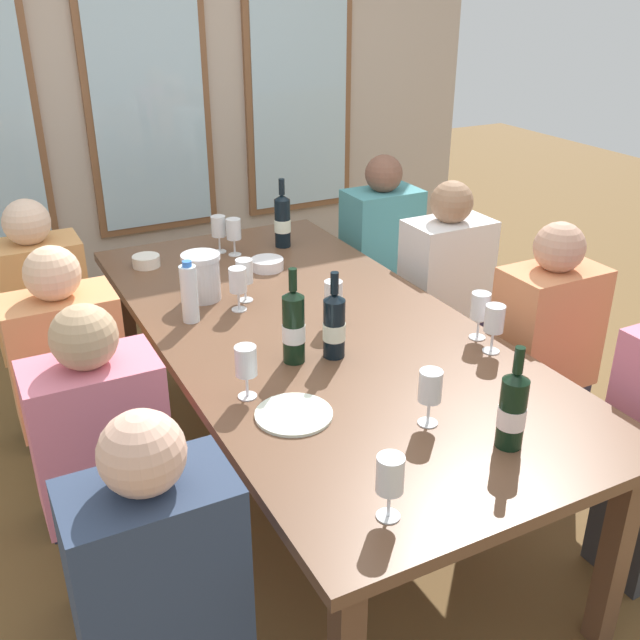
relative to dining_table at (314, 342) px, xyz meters
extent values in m
plane|color=brown|center=(0.00, 0.00, -0.68)|extent=(12.00, 12.00, 0.00)
cube|color=#BEAC9A|center=(0.00, 2.12, 0.77)|extent=(4.32, 0.06, 2.90)
cube|color=brown|center=(0.00, 2.07, 0.77)|extent=(0.72, 0.03, 1.88)
cube|color=silver|center=(0.00, 2.05, 0.77)|extent=(0.64, 0.01, 1.80)
cube|color=brown|center=(0.95, 2.07, 0.77)|extent=(0.72, 0.03, 1.88)
cube|color=silver|center=(0.95, 2.05, 0.77)|extent=(0.64, 0.01, 1.80)
cube|color=brown|center=(0.00, 0.00, 0.04)|extent=(1.12, 2.37, 0.04)
cube|color=brown|center=(0.46, -1.09, -0.33)|extent=(0.07, 0.07, 0.70)
cube|color=brown|center=(-0.46, 1.09, -0.33)|extent=(0.07, 0.07, 0.70)
cube|color=brown|center=(0.46, 1.09, -0.33)|extent=(0.07, 0.07, 0.70)
cylinder|color=white|center=(-0.32, -0.51, 0.07)|extent=(0.23, 0.23, 0.01)
cylinder|color=silver|center=(-0.28, 0.43, 0.15)|extent=(0.14, 0.14, 0.17)
cylinder|color=silver|center=(-0.28, 0.43, 0.24)|extent=(0.16, 0.16, 0.02)
cylinder|color=black|center=(0.14, -0.92, 0.17)|extent=(0.08, 0.07, 0.21)
cone|color=black|center=(0.14, -0.92, 0.28)|extent=(0.08, 0.07, 0.02)
cylinder|color=black|center=(0.14, -0.92, 0.33)|extent=(0.03, 0.03, 0.08)
cylinder|color=white|center=(0.14, -0.92, 0.16)|extent=(0.08, 0.08, 0.06)
cylinder|color=black|center=(-0.04, -0.23, 0.17)|extent=(0.08, 0.07, 0.21)
cone|color=black|center=(-0.04, -0.23, 0.28)|extent=(0.08, 0.07, 0.02)
cylinder|color=black|center=(-0.04, -0.23, 0.33)|extent=(0.03, 0.03, 0.08)
cylinder|color=silver|center=(-0.04, -0.23, 0.16)|extent=(0.08, 0.08, 0.06)
cylinder|color=black|center=(0.27, 0.86, 0.18)|extent=(0.07, 0.07, 0.23)
cone|color=black|center=(0.27, 0.86, 0.30)|extent=(0.07, 0.07, 0.02)
cylinder|color=black|center=(0.27, 0.86, 0.35)|extent=(0.03, 0.03, 0.08)
cylinder|color=white|center=(0.27, 0.86, 0.17)|extent=(0.08, 0.08, 0.06)
cylinder|color=black|center=(-0.18, -0.20, 0.18)|extent=(0.08, 0.08, 0.24)
cone|color=black|center=(-0.18, -0.20, 0.31)|extent=(0.08, 0.08, 0.02)
cylinder|color=black|center=(-0.18, -0.20, 0.36)|extent=(0.03, 0.03, 0.08)
cylinder|color=white|center=(-0.18, -0.20, 0.17)|extent=(0.08, 0.08, 0.06)
cylinder|color=white|center=(0.08, 0.61, 0.09)|extent=(0.15, 0.15, 0.05)
cylinder|color=white|center=(-0.38, 0.89, 0.09)|extent=(0.12, 0.12, 0.05)
cylinder|color=white|center=(-0.39, 0.26, 0.17)|extent=(0.06, 0.06, 0.22)
cylinder|color=blue|center=(-0.39, 0.26, 0.29)|extent=(0.04, 0.04, 0.02)
cylinder|color=white|center=(-0.13, 0.34, 0.06)|extent=(0.06, 0.06, 0.00)
cylinder|color=white|center=(-0.13, 0.34, 0.10)|extent=(0.01, 0.01, 0.07)
cylinder|color=white|center=(-0.13, 0.34, 0.19)|extent=(0.07, 0.07, 0.09)
cylinder|color=maroon|center=(-0.13, 0.34, 0.16)|extent=(0.06, 0.06, 0.04)
cylinder|color=white|center=(0.46, -0.46, 0.06)|extent=(0.06, 0.06, 0.00)
cylinder|color=white|center=(0.46, -0.46, 0.10)|extent=(0.01, 0.01, 0.07)
cylinder|color=white|center=(0.46, -0.46, 0.19)|extent=(0.07, 0.07, 0.09)
cylinder|color=white|center=(-0.41, -0.35, 0.06)|extent=(0.06, 0.06, 0.00)
cylinder|color=white|center=(-0.41, -0.35, 0.10)|extent=(0.01, 0.01, 0.07)
cylinder|color=white|center=(-0.41, -0.35, 0.19)|extent=(0.07, 0.07, 0.09)
cylinder|color=maroon|center=(-0.41, -0.35, 0.16)|extent=(0.06, 0.06, 0.02)
cylinder|color=white|center=(-0.03, 0.92, 0.06)|extent=(0.06, 0.06, 0.00)
cylinder|color=white|center=(-0.03, 0.92, 0.10)|extent=(0.01, 0.01, 0.07)
cylinder|color=white|center=(-0.03, 0.92, 0.19)|extent=(0.07, 0.07, 0.09)
cylinder|color=beige|center=(-0.03, 0.92, 0.16)|extent=(0.06, 0.06, 0.03)
cylinder|color=white|center=(0.01, -0.73, 0.06)|extent=(0.06, 0.06, 0.00)
cylinder|color=white|center=(0.01, -0.73, 0.10)|extent=(0.01, 0.01, 0.07)
cylinder|color=white|center=(0.01, -0.73, 0.19)|extent=(0.07, 0.07, 0.09)
cylinder|color=white|center=(-0.31, -1.02, 0.06)|extent=(0.06, 0.06, 0.00)
cylinder|color=white|center=(-0.31, -1.02, 0.10)|extent=(0.01, 0.01, 0.07)
cylinder|color=white|center=(-0.31, -1.02, 0.19)|extent=(0.07, 0.07, 0.09)
cylinder|color=white|center=(0.07, -0.02, 0.06)|extent=(0.06, 0.06, 0.00)
cylinder|color=white|center=(0.07, -0.02, 0.10)|extent=(0.01, 0.01, 0.07)
cylinder|color=white|center=(0.07, -0.02, 0.19)|extent=(0.07, 0.07, 0.09)
cylinder|color=beige|center=(0.07, -0.02, 0.15)|extent=(0.06, 0.06, 0.02)
cylinder|color=white|center=(0.02, 0.85, 0.06)|extent=(0.06, 0.06, 0.00)
cylinder|color=white|center=(0.02, 0.85, 0.10)|extent=(0.01, 0.01, 0.07)
cylinder|color=white|center=(0.02, 0.85, 0.19)|extent=(0.07, 0.07, 0.09)
cylinder|color=#590C19|center=(0.02, 0.85, 0.16)|extent=(0.06, 0.06, 0.04)
cylinder|color=white|center=(-0.19, 0.27, 0.06)|extent=(0.06, 0.06, 0.00)
cylinder|color=white|center=(-0.19, 0.27, 0.10)|extent=(0.01, 0.01, 0.07)
cylinder|color=white|center=(-0.19, 0.27, 0.19)|extent=(0.07, 0.07, 0.09)
cylinder|color=white|center=(0.48, -0.35, 0.06)|extent=(0.06, 0.06, 0.00)
cylinder|color=white|center=(0.48, -0.35, 0.10)|extent=(0.01, 0.01, 0.07)
cylinder|color=white|center=(0.48, -0.35, 0.19)|extent=(0.07, 0.07, 0.09)
cylinder|color=#590C19|center=(0.48, -0.35, 0.16)|extent=(0.06, 0.06, 0.03)
cube|color=#372944|center=(-0.85, -0.27, -0.45)|extent=(0.32, 0.24, 0.45)
cube|color=pink|center=(-0.85, -0.27, 0.01)|extent=(0.38, 0.24, 0.48)
sphere|color=tan|center=(-0.85, -0.27, 0.34)|extent=(0.19, 0.19, 0.19)
cube|color=#302E3B|center=(0.85, -0.32, -0.45)|extent=(0.32, 0.24, 0.45)
cube|color=#DE8657|center=(0.85, -0.32, 0.01)|extent=(0.38, 0.24, 0.48)
sphere|color=tan|center=(0.85, -0.32, 0.34)|extent=(0.19, 0.19, 0.19)
cube|color=#2E2E2E|center=(-0.85, 0.89, -0.45)|extent=(0.32, 0.24, 0.45)
cube|color=tan|center=(-0.85, 0.89, 0.01)|extent=(0.38, 0.24, 0.48)
sphere|color=beige|center=(-0.85, 0.89, 0.34)|extent=(0.19, 0.19, 0.19)
cube|color=#3A323A|center=(0.85, 0.90, -0.45)|extent=(0.32, 0.24, 0.45)
cube|color=teal|center=(0.85, 0.90, 0.01)|extent=(0.38, 0.24, 0.48)
sphere|color=brown|center=(0.85, 0.90, 0.34)|extent=(0.19, 0.19, 0.19)
cube|color=#2F3D58|center=(-0.85, -0.88, 0.01)|extent=(0.38, 0.24, 0.48)
sphere|color=beige|center=(-0.85, -0.88, 0.34)|extent=(0.19, 0.19, 0.19)
cube|color=#2C2B3F|center=(-0.85, 0.26, -0.45)|extent=(0.32, 0.24, 0.45)
cube|color=#E08F59|center=(-0.85, 0.26, 0.01)|extent=(0.38, 0.24, 0.48)
sphere|color=beige|center=(-0.85, 0.26, 0.34)|extent=(0.19, 0.19, 0.19)
cube|color=#302844|center=(0.85, 0.33, -0.45)|extent=(0.32, 0.24, 0.45)
cube|color=white|center=(0.85, 0.33, 0.01)|extent=(0.38, 0.24, 0.48)
sphere|color=#9B7456|center=(0.85, 0.33, 0.34)|extent=(0.19, 0.19, 0.19)
camera|label=1|loc=(-1.10, -2.18, 1.25)|focal=41.19mm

